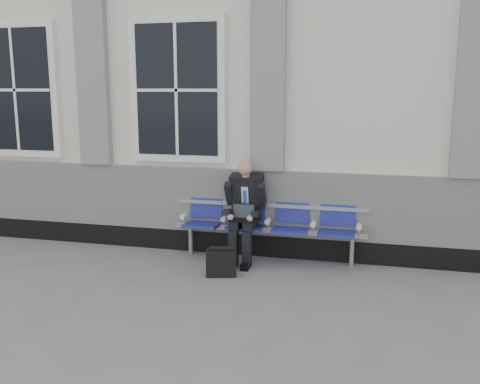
# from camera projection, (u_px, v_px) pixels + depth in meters

# --- Properties ---
(ground) EXTENTS (70.00, 70.00, 0.00)m
(ground) POSITION_uv_depth(u_px,v_px,m) (111.00, 283.00, 6.36)
(ground) COLOR slate
(ground) RESTS_ON ground
(station_building) EXTENTS (14.40, 4.40, 4.49)m
(station_building) POSITION_uv_depth(u_px,v_px,m) (199.00, 91.00, 9.25)
(station_building) COLOR silver
(station_building) RESTS_ON ground
(bench) EXTENTS (2.60, 0.47, 0.91)m
(bench) POSITION_uv_depth(u_px,v_px,m) (269.00, 220.00, 7.12)
(bench) COLOR #9EA0A3
(bench) RESTS_ON ground
(businessman) EXTENTS (0.53, 0.71, 1.35)m
(businessman) POSITION_uv_depth(u_px,v_px,m) (245.00, 207.00, 7.04)
(businessman) COLOR black
(businessman) RESTS_ON ground
(briefcase) EXTENTS (0.40, 0.25, 0.38)m
(briefcase) POSITION_uv_depth(u_px,v_px,m) (221.00, 262.00, 6.56)
(briefcase) COLOR black
(briefcase) RESTS_ON ground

